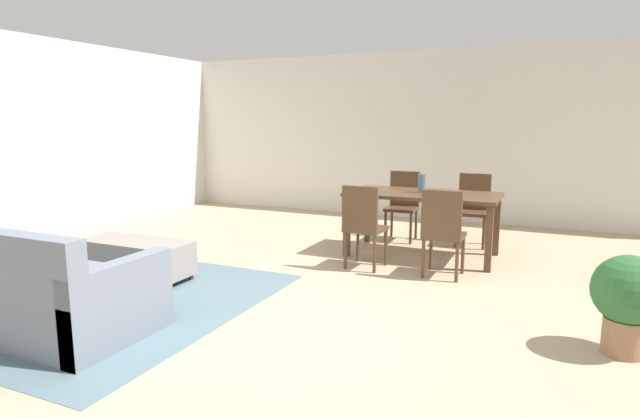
# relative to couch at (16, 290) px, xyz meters

# --- Properties ---
(ground_plane) EXTENTS (10.80, 10.80, 0.00)m
(ground_plane) POSITION_rel_couch_xyz_m (1.95, 0.88, -0.28)
(ground_plane) COLOR tan
(wall_back) EXTENTS (9.00, 0.12, 2.70)m
(wall_back) POSITION_rel_couch_xyz_m (1.95, 5.88, 1.07)
(wall_back) COLOR silver
(wall_back) RESTS_ON ground_plane
(area_rug) EXTENTS (3.00, 2.80, 0.01)m
(area_rug) POSITION_rel_couch_xyz_m (-0.02, 0.69, -0.28)
(area_rug) COLOR slate
(area_rug) RESTS_ON ground_plane
(couch) EXTENTS (2.21, 0.95, 0.86)m
(couch) POSITION_rel_couch_xyz_m (0.00, 0.00, 0.00)
(couch) COLOR slate
(couch) RESTS_ON ground_plane
(ottoman_table) EXTENTS (1.15, 0.49, 0.40)m
(ottoman_table) POSITION_rel_couch_xyz_m (-0.04, 1.33, -0.05)
(ottoman_table) COLOR gray
(ottoman_table) RESTS_ON ground_plane
(dining_table) EXTENTS (1.74, 0.89, 0.76)m
(dining_table) POSITION_rel_couch_xyz_m (2.40, 3.44, 0.39)
(dining_table) COLOR #513823
(dining_table) RESTS_ON ground_plane
(dining_chair_near_left) EXTENTS (0.42, 0.42, 0.92)m
(dining_chair_near_left) POSITION_rel_couch_xyz_m (1.95, 2.61, 0.24)
(dining_chair_near_left) COLOR #513823
(dining_chair_near_left) RESTS_ON ground_plane
(dining_chair_near_right) EXTENTS (0.40, 0.40, 0.92)m
(dining_chair_near_right) POSITION_rel_couch_xyz_m (2.80, 2.63, 0.24)
(dining_chair_near_right) COLOR #513823
(dining_chair_near_right) RESTS_ON ground_plane
(dining_chair_far_left) EXTENTS (0.42, 0.42, 0.92)m
(dining_chair_far_left) POSITION_rel_couch_xyz_m (1.95, 4.21, 0.24)
(dining_chair_far_left) COLOR #513823
(dining_chair_far_left) RESTS_ON ground_plane
(dining_chair_far_right) EXTENTS (0.41, 0.41, 0.92)m
(dining_chair_far_right) POSITION_rel_couch_xyz_m (2.86, 4.28, 0.24)
(dining_chair_far_right) COLOR #513823
(dining_chair_far_right) RESTS_ON ground_plane
(vase_centerpiece) EXTENTS (0.09, 0.09, 0.22)m
(vase_centerpiece) POSITION_rel_couch_xyz_m (2.38, 3.46, 0.59)
(vase_centerpiece) COLOR slate
(vase_centerpiece) RESTS_ON dining_table
(potted_plant) EXTENTS (0.48, 0.48, 0.70)m
(potted_plant) POSITION_rel_couch_xyz_m (4.31, 1.37, 0.13)
(potted_plant) COLOR #996B4C
(potted_plant) RESTS_ON ground_plane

